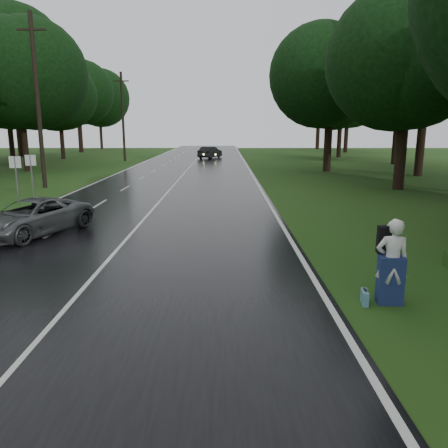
{
  "coord_description": "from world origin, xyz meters",
  "views": [
    {
      "loc": [
        3.46,
        -8.48,
        3.9
      ],
      "look_at": [
        3.46,
        4.27,
        1.1
      ],
      "focal_mm": 35.22,
      "sensor_mm": 36.0,
      "label": 1
    }
  ],
  "objects": [
    {
      "name": "tree_left_e",
      "position": [
        -14.67,
        32.08,
        0.0
      ],
      "size": [
        9.43,
        9.43,
        14.74
      ],
      "primitive_type": null,
      "color": "black",
      "rests_on": "ground"
    },
    {
      "name": "ground",
      "position": [
        0.0,
        0.0,
        0.0
      ],
      "size": [
        160.0,
        160.0,
        0.0
      ],
      "primitive_type": "plane",
      "color": "#224414",
      "rests_on": "ground"
    },
    {
      "name": "hitchhiker",
      "position": [
        7.2,
        0.9,
        0.91
      ],
      "size": [
        0.76,
        0.69,
        1.96
      ],
      "color": "silver",
      "rests_on": "ground"
    },
    {
      "name": "lane_center",
      "position": [
        0.0,
        20.0,
        0.04
      ],
      "size": [
        0.12,
        140.0,
        0.01
      ],
      "primitive_type": "cube",
      "color": "silver",
      "rests_on": "road"
    },
    {
      "name": "utility_pole_far",
      "position": [
        -8.5,
        44.74,
        0.0
      ],
      "size": [
        1.8,
        0.28,
        10.23
      ],
      "primitive_type": null,
      "color": "black",
      "rests_on": "ground"
    },
    {
      "name": "road_sign_a",
      "position": [
        -7.2,
        14.01,
        0.0
      ],
      "size": [
        0.6,
        0.1,
        2.49
      ],
      "primitive_type": null,
      "color": "white",
      "rests_on": "ground"
    },
    {
      "name": "suitcase",
      "position": [
        6.64,
        0.85,
        0.15
      ],
      "size": [
        0.19,
        0.45,
        0.31
      ],
      "primitive_type": "cube",
      "rotation": [
        0.0,
        0.0,
        6.12
      ],
      "color": "teal",
      "rests_on": "ground"
    },
    {
      "name": "road_sign_b",
      "position": [
        -7.2,
        15.82,
        0.0
      ],
      "size": [
        0.59,
        0.1,
        2.45
      ],
      "primitive_type": null,
      "color": "white",
      "rests_on": "ground"
    },
    {
      "name": "grey_car",
      "position": [
        -3.61,
        7.3,
        0.69
      ],
      "size": [
        3.86,
        5.18,
        1.31
      ],
      "primitive_type": "imported",
      "rotation": [
        0.0,
        0.0,
        5.88
      ],
      "color": "#474B4C",
      "rests_on": "road"
    },
    {
      "name": "utility_pole_mid",
      "position": [
        -8.5,
        20.65,
        0.0
      ],
      "size": [
        1.8,
        0.28,
        10.95
      ],
      "primitive_type": null,
      "color": "black",
      "rests_on": "ground"
    },
    {
      "name": "tree_right_d",
      "position": [
        14.75,
        19.87,
        0.0
      ],
      "size": [
        9.05,
        9.05,
        14.15
      ],
      "primitive_type": null,
      "color": "black",
      "rests_on": "ground"
    },
    {
      "name": "tree_right_e",
      "position": [
        12.85,
        31.88,
        0.0
      ],
      "size": [
        9.47,
        9.47,
        14.8
      ],
      "primitive_type": null,
      "color": "black",
      "rests_on": "ground"
    },
    {
      "name": "tree_left_f",
      "position": [
        -17.25,
        48.5,
        0.0
      ],
      "size": [
        8.91,
        8.91,
        13.92
      ],
      "primitive_type": null,
      "color": "black",
      "rests_on": "ground"
    },
    {
      "name": "tree_right_f",
      "position": [
        16.69,
        48.99,
        0.0
      ],
      "size": [
        8.88,
        8.88,
        13.87
      ],
      "primitive_type": null,
      "color": "black",
      "rests_on": "ground"
    },
    {
      "name": "road",
      "position": [
        0.0,
        20.0,
        0.02
      ],
      "size": [
        12.0,
        140.0,
        0.04
      ],
      "primitive_type": "cube",
      "color": "black",
      "rests_on": "ground"
    },
    {
      "name": "far_car",
      "position": [
        1.63,
        49.07,
        0.79
      ],
      "size": [
        3.14,
        4.79,
        1.49
      ],
      "primitive_type": "imported",
      "rotation": [
        0.0,
        0.0,
        2.76
      ],
      "color": "black",
      "rests_on": "road"
    }
  ]
}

